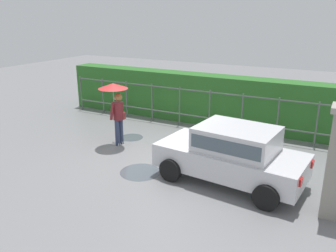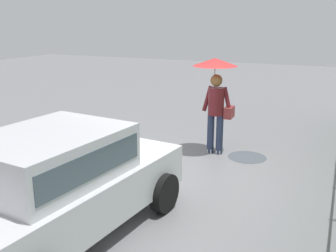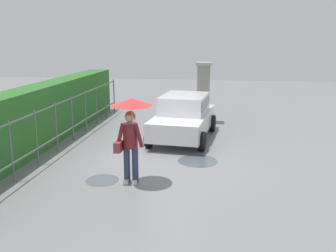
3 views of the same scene
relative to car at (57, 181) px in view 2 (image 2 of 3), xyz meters
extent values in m
plane|color=slate|center=(-2.39, 0.47, -0.80)|extent=(40.00, 40.00, 0.00)
cube|color=silver|center=(-0.06, 0.01, -0.22)|extent=(3.85, 2.00, 0.60)
cube|color=silver|center=(0.09, -0.01, 0.38)|extent=(2.03, 1.62, 0.60)
cube|color=#4C5B66|center=(0.09, -0.01, 0.40)|extent=(1.89, 1.63, 0.33)
cylinder|color=black|center=(-1.39, -0.70, -0.50)|extent=(0.61, 0.24, 0.60)
cylinder|color=black|center=(-1.22, 0.97, -0.50)|extent=(0.61, 0.24, 0.60)
cylinder|color=#2D3856|center=(-4.10, 0.74, -0.37)|extent=(0.15, 0.15, 0.86)
cylinder|color=#2D3856|center=(-4.10, 0.94, -0.37)|extent=(0.15, 0.15, 0.86)
cube|color=white|center=(-4.16, 0.74, -0.76)|extent=(0.26, 0.10, 0.08)
cube|color=white|center=(-4.16, 0.94, -0.76)|extent=(0.26, 0.10, 0.08)
cylinder|color=maroon|center=(-4.10, 0.84, 0.35)|extent=(0.34, 0.34, 0.58)
sphere|color=#DBAD89|center=(-4.10, 0.84, 0.78)|extent=(0.22, 0.22, 0.22)
sphere|color=olive|center=(-4.07, 0.84, 0.80)|extent=(0.25, 0.25, 0.25)
cylinder|color=maroon|center=(-4.17, 0.62, 0.37)|extent=(0.09, 0.23, 0.56)
cylinder|color=maroon|center=(-4.18, 1.06, 0.37)|extent=(0.09, 0.23, 0.56)
cylinder|color=#B2B2B7|center=(-4.20, 0.76, 0.69)|extent=(0.02, 0.02, 0.77)
cone|color=red|center=(-4.20, 0.76, 1.16)|extent=(0.94, 0.94, 0.17)
cube|color=maroon|center=(-4.22, 1.09, 0.11)|extent=(0.34, 0.16, 0.24)
cylinder|color=#4C545B|center=(-2.35, -0.65, -0.80)|extent=(1.12, 1.12, 0.00)
cylinder|color=#4C545B|center=(-4.11, 1.56, -0.80)|extent=(0.81, 0.81, 0.00)
camera|label=1|loc=(2.35, -7.88, 3.33)|focal=37.01mm
camera|label=2|loc=(3.63, 3.23, 2.02)|focal=41.39mm
camera|label=3|loc=(-12.18, -1.22, 2.59)|focal=39.47mm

